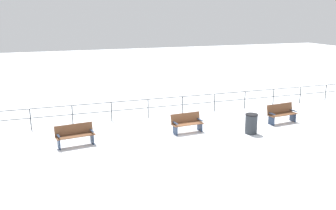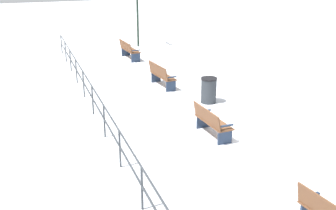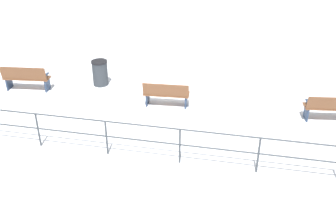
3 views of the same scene
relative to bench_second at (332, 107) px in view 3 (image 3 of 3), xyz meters
The scene contains 6 objects.
ground_plane 5.02m from the bench_second, 88.09° to the left, with size 80.00×80.00×0.00m, color white.
bench_second is the anchor object (origin of this frame).
bench_third 4.99m from the bench_second, 90.67° to the left, with size 0.64×1.49×0.87m.
bench_fourth 9.98m from the bench_second, 89.31° to the left, with size 0.68×1.63×0.93m.
waterfront_railing 5.82m from the bench_second, 120.65° to the left, with size 0.05×24.86×1.01m.
trash_bin 7.72m from the bench_second, 81.85° to the left, with size 0.56×0.56×0.91m.
Camera 3 is at (-10.98, -2.27, 5.87)m, focal length 41.25 mm.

